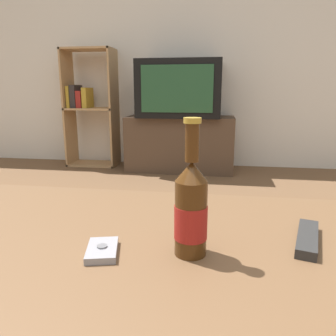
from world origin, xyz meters
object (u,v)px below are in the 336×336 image
Objects in this scene: tv_stand at (180,144)px; bookshelf at (88,106)px; cell_phone at (102,250)px; beer_bottle at (191,209)px; remote_control at (307,238)px; television at (181,89)px.

bookshelf is at bearing 175.06° from tv_stand.
beer_bottle is at bearing -5.06° from cell_phone.
beer_bottle is at bearing -144.84° from remote_control.
beer_bottle is (0.34, -2.69, -0.24)m from television.
television reaches higher than cell_phone.
television is 7.69× the size of cell_phone.
remote_control is (0.41, 0.11, 0.00)m from cell_phone.
bookshelf reaches higher than tv_stand.
remote_control is (0.58, -2.61, 0.22)m from tv_stand.
television is at bearing -90.00° from tv_stand.
tv_stand is at bearing -4.94° from bookshelf.
television is 4.56× the size of remote_control.
cell_phone is at bearing -86.44° from television.
bookshelf is at bearing 98.38° from cell_phone.
cell_phone is 0.59× the size of remote_control.
television is 2.74m from cell_phone.
remote_control is at bearing -59.60° from bookshelf.
bookshelf reaches higher than remote_control.
beer_bottle reaches higher than remote_control.
tv_stand is 2.74m from cell_phone.
cell_phone is (0.17, -2.72, -0.32)m from television.
bookshelf is 11.87× the size of cell_phone.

